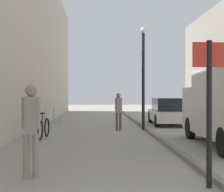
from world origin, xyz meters
TOP-DOWN VIEW (x-y plane):
  - ground_plane at (0.00, 12.00)m, footprint 80.00×80.00m
  - kerb_strip at (1.58, 12.00)m, footprint 0.16×40.00m
  - pedestrian_main_foreground at (0.30, 13.50)m, footprint 0.33×0.24m
  - pedestrian_mid_block at (-1.94, 4.83)m, footprint 0.36×0.24m
  - parked_car at (3.22, 16.46)m, footprint 1.97×4.26m
  - street_sign_post at (1.34, 4.02)m, footprint 0.60×0.10m
  - lamp_post at (1.47, 13.74)m, footprint 0.28×0.28m
  - bicycle_leaning at (-2.67, 10.87)m, footprint 0.20×1.77m
  - cafe_chair_near_window at (-3.01, 17.20)m, footprint 0.51×0.51m

SIDE VIEW (x-z plane):
  - ground_plane at x=0.00m, z-range 0.00..0.00m
  - kerb_strip at x=1.58m, z-range 0.00..0.12m
  - bicycle_leaning at x=-2.67m, z-range -0.11..0.87m
  - cafe_chair_near_window at x=-3.01m, z-range 0.08..1.02m
  - parked_car at x=3.22m, z-range -0.01..1.44m
  - pedestrian_main_foreground at x=0.30m, z-range 0.13..1.84m
  - pedestrian_mid_block at x=-1.94m, z-range 0.14..1.98m
  - street_sign_post at x=1.34m, z-range 0.25..2.85m
  - lamp_post at x=1.47m, z-range 0.34..5.10m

